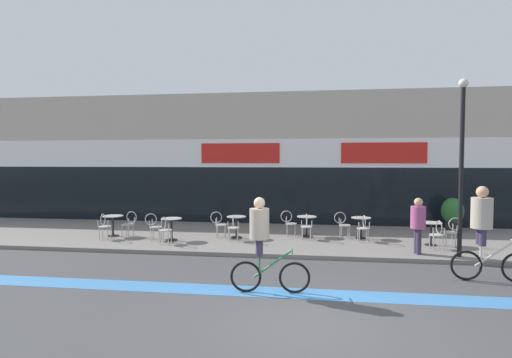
{
  "coord_description": "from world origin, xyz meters",
  "views": [
    {
      "loc": [
        0.06,
        -6.82,
        2.84
      ],
      "look_at": [
        -1.89,
        7.19,
        2.16
      ],
      "focal_mm": 28.0,
      "sensor_mm": 36.0,
      "label": 1
    }
  ],
  "objects_px": {
    "pedestrian_near_end": "(418,221)",
    "cafe_chair_1_near": "(165,228)",
    "cafe_chair_3_near": "(307,225)",
    "cafe_chair_5_side": "(452,230)",
    "planter_pot": "(452,213)",
    "cafe_chair_4_side": "(343,223)",
    "cafe_chair_0_near": "(104,224)",
    "cyclist_0": "(484,226)",
    "cafe_chair_1_side": "(154,225)",
    "cafe_chair_4_near": "(364,226)",
    "cafe_chair_2_near": "(233,226)",
    "cyclist_1": "(262,238)",
    "cafe_chair_2_side": "(219,222)",
    "cafe_chair_0_side": "(129,222)",
    "bistro_table_1": "(171,225)",
    "cafe_chair_5_near": "(438,233)",
    "lamp_post": "(462,154)",
    "bistro_table_5": "(431,229)",
    "bistro_table_4": "(361,223)",
    "cafe_chair_3_side": "(289,221)",
    "bistro_table_2": "(236,222)",
    "bistro_table_3": "(307,222)",
    "bistro_table_0": "(113,221)"
  },
  "relations": [
    {
      "from": "bistro_table_1",
      "to": "cafe_chair_2_near",
      "type": "distance_m",
      "value": 2.1
    },
    {
      "from": "cafe_chair_0_near",
      "to": "planter_pot",
      "type": "xyz_separation_m",
      "value": [
        12.31,
        3.33,
        0.18
      ]
    },
    {
      "from": "bistro_table_4",
      "to": "pedestrian_near_end",
      "type": "bearing_deg",
      "value": -58.18
    },
    {
      "from": "cafe_chair_1_near",
      "to": "pedestrian_near_end",
      "type": "bearing_deg",
      "value": -92.19
    },
    {
      "from": "cafe_chair_0_near",
      "to": "bistro_table_5",
      "type": "bearing_deg",
      "value": -94.44
    },
    {
      "from": "cafe_chair_1_side",
      "to": "cafe_chair_4_side",
      "type": "distance_m",
      "value": 6.51
    },
    {
      "from": "cafe_chair_2_side",
      "to": "cafe_chair_5_near",
      "type": "bearing_deg",
      "value": -15.4
    },
    {
      "from": "cafe_chair_4_near",
      "to": "cafe_chair_2_side",
      "type": "bearing_deg",
      "value": 84.92
    },
    {
      "from": "cafe_chair_2_near",
      "to": "cyclist_1",
      "type": "relative_size",
      "value": 0.44
    },
    {
      "from": "bistro_table_4",
      "to": "cafe_chair_1_side",
      "type": "relative_size",
      "value": 0.8
    },
    {
      "from": "cafe_chair_2_side",
      "to": "cyclist_0",
      "type": "relative_size",
      "value": 0.4
    },
    {
      "from": "bistro_table_3",
      "to": "bistro_table_5",
      "type": "distance_m",
      "value": 4.05
    },
    {
      "from": "cafe_chair_1_side",
      "to": "cyclist_1",
      "type": "xyz_separation_m",
      "value": [
        4.27,
        -4.49,
        0.54
      ]
    },
    {
      "from": "bistro_table_2",
      "to": "pedestrian_near_end",
      "type": "height_order",
      "value": "pedestrian_near_end"
    },
    {
      "from": "cafe_chair_1_near",
      "to": "cafe_chair_3_side",
      "type": "relative_size",
      "value": 1.0
    },
    {
      "from": "bistro_table_1",
      "to": "bistro_table_5",
      "type": "height_order",
      "value": "bistro_table_1"
    },
    {
      "from": "cafe_chair_5_side",
      "to": "cyclist_0",
      "type": "relative_size",
      "value": 0.4
    },
    {
      "from": "bistro_table_5",
      "to": "cafe_chair_0_side",
      "type": "xyz_separation_m",
      "value": [
        -10.14,
        0.04,
        -0.0
      ]
    },
    {
      "from": "bistro_table_1",
      "to": "cafe_chair_0_near",
      "type": "relative_size",
      "value": 0.83
    },
    {
      "from": "cafe_chair_3_near",
      "to": "cafe_chair_5_side",
      "type": "height_order",
      "value": "same"
    },
    {
      "from": "cafe_chair_1_near",
      "to": "cafe_chair_4_side",
      "type": "bearing_deg",
      "value": -72.17
    },
    {
      "from": "planter_pot",
      "to": "cafe_chair_4_side",
      "type": "bearing_deg",
      "value": -156.22
    },
    {
      "from": "lamp_post",
      "to": "bistro_table_5",
      "type": "bearing_deg",
      "value": 104.06
    },
    {
      "from": "pedestrian_near_end",
      "to": "cyclist_1",
      "type": "bearing_deg",
      "value": 35.25
    },
    {
      "from": "cafe_chair_5_near",
      "to": "cafe_chair_0_near",
      "type": "bearing_deg",
      "value": 82.55
    },
    {
      "from": "bistro_table_1",
      "to": "cafe_chair_5_near",
      "type": "distance_m",
      "value": 8.47
    },
    {
      "from": "bistro_table_0",
      "to": "cyclist_0",
      "type": "distance_m",
      "value": 11.52
    },
    {
      "from": "bistro_table_1",
      "to": "planter_pot",
      "type": "xyz_separation_m",
      "value": [
        10.0,
        3.11,
        0.16
      ]
    },
    {
      "from": "cafe_chair_4_near",
      "to": "bistro_table_0",
      "type": "bearing_deg",
      "value": 87.76
    },
    {
      "from": "bistro_table_0",
      "to": "cafe_chair_0_near",
      "type": "relative_size",
      "value": 0.81
    },
    {
      "from": "cafe_chair_1_near",
      "to": "cafe_chair_3_near",
      "type": "height_order",
      "value": "same"
    },
    {
      "from": "cafe_chair_1_side",
      "to": "cafe_chair_4_near",
      "type": "height_order",
      "value": "same"
    },
    {
      "from": "bistro_table_5",
      "to": "cafe_chair_1_near",
      "type": "bearing_deg",
      "value": -173.37
    },
    {
      "from": "cafe_chair_2_near",
      "to": "cafe_chair_0_side",
      "type": "bearing_deg",
      "value": 78.63
    },
    {
      "from": "cafe_chair_5_side",
      "to": "lamp_post",
      "type": "height_order",
      "value": "lamp_post"
    },
    {
      "from": "lamp_post",
      "to": "cafe_chair_1_side",
      "type": "bearing_deg",
      "value": 173.57
    },
    {
      "from": "bistro_table_1",
      "to": "cafe_chair_5_near",
      "type": "xyz_separation_m",
      "value": [
        8.46,
        -0.27,
        -0.02
      ]
    },
    {
      "from": "bistro_table_1",
      "to": "cafe_chair_2_near",
      "type": "xyz_separation_m",
      "value": [
        2.1,
        0.13,
        -0.02
      ]
    },
    {
      "from": "pedestrian_near_end",
      "to": "cafe_chair_1_near",
      "type": "bearing_deg",
      "value": -8.22
    },
    {
      "from": "cafe_chair_5_near",
      "to": "planter_pot",
      "type": "xyz_separation_m",
      "value": [
        1.54,
        3.38,
        0.18
      ]
    },
    {
      "from": "cafe_chair_0_near",
      "to": "cyclist_0",
      "type": "distance_m",
      "value": 11.34
    },
    {
      "from": "cafe_chair_0_side",
      "to": "cafe_chair_2_side",
      "type": "relative_size",
      "value": 1.0
    },
    {
      "from": "cafe_chair_3_side",
      "to": "cyclist_0",
      "type": "bearing_deg",
      "value": -44.3
    },
    {
      "from": "cafe_chair_0_side",
      "to": "cafe_chair_1_side",
      "type": "distance_m",
      "value": 1.14
    },
    {
      "from": "cafe_chair_3_near",
      "to": "cyclist_0",
      "type": "relative_size",
      "value": 0.4
    },
    {
      "from": "pedestrian_near_end",
      "to": "lamp_post",
      "type": "bearing_deg",
      "value": 165.05
    },
    {
      "from": "bistro_table_2",
      "to": "bistro_table_4",
      "type": "height_order",
      "value": "bistro_table_2"
    },
    {
      "from": "pedestrian_near_end",
      "to": "planter_pot",
      "type": "bearing_deg",
      "value": -125.64
    },
    {
      "from": "bistro_table_1",
      "to": "bistro_table_2",
      "type": "distance_m",
      "value": 2.22
    },
    {
      "from": "cafe_chair_2_near",
      "to": "lamp_post",
      "type": "distance_m",
      "value": 7.21
    }
  ]
}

